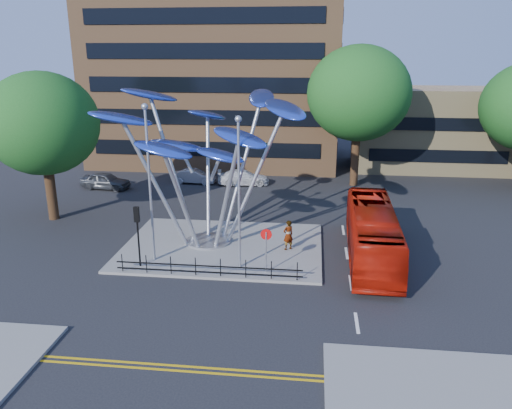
# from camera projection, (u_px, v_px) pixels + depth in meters

# --- Properties ---
(ground) EXTENTS (120.00, 120.00, 0.00)m
(ground) POSITION_uv_depth(u_px,v_px,m) (221.00, 294.00, 24.76)
(ground) COLOR black
(ground) RESTS_ON ground
(traffic_island) EXTENTS (12.00, 9.00, 0.15)m
(traffic_island) POSITION_uv_depth(u_px,v_px,m) (223.00, 247.00, 30.54)
(traffic_island) COLOR slate
(traffic_island) RESTS_ON ground
(pavement_right) EXTENTS (12.00, 6.00, 0.15)m
(pavement_right) POSITION_uv_depth(u_px,v_px,m) (503.00, 406.00, 16.88)
(pavement_right) COLOR slate
(pavement_right) RESTS_ON ground
(double_yellow_near) EXTENTS (40.00, 0.12, 0.01)m
(double_yellow_near) POSITION_uv_depth(u_px,v_px,m) (192.00, 367.00, 19.07)
(double_yellow_near) COLOR gold
(double_yellow_near) RESTS_ON ground
(double_yellow_far) EXTENTS (40.00, 0.12, 0.01)m
(double_yellow_far) POSITION_uv_depth(u_px,v_px,m) (191.00, 372.00, 18.78)
(double_yellow_far) COLOR gold
(double_yellow_far) RESTS_ON ground
(brick_tower) EXTENTS (25.00, 15.00, 30.00)m
(brick_tower) POSITION_uv_depth(u_px,v_px,m) (217.00, 15.00, 51.32)
(brick_tower) COLOR #8C613D
(brick_tower) RESTS_ON ground
(low_building_near) EXTENTS (15.00, 8.00, 8.00)m
(low_building_near) POSITION_uv_depth(u_px,v_px,m) (431.00, 129.00, 50.26)
(low_building_near) COLOR tan
(low_building_near) RESTS_ON ground
(tree_right) EXTENTS (8.80, 8.80, 12.11)m
(tree_right) POSITION_uv_depth(u_px,v_px,m) (359.00, 94.00, 42.36)
(tree_right) COLOR black
(tree_right) RESTS_ON ground
(tree_left) EXTENTS (7.60, 7.60, 10.32)m
(tree_left) POSITION_uv_depth(u_px,v_px,m) (42.00, 124.00, 33.77)
(tree_left) COLOR black
(tree_left) RESTS_ON ground
(leaf_sculpture) EXTENTS (12.72, 9.54, 9.51)m
(leaf_sculpture) POSITION_uv_depth(u_px,v_px,m) (205.00, 134.00, 29.28)
(leaf_sculpture) COLOR #9EA0A5
(leaf_sculpture) RESTS_ON traffic_island
(street_lamp_left) EXTENTS (0.36, 0.36, 8.80)m
(street_lamp_left) POSITION_uv_depth(u_px,v_px,m) (149.00, 170.00, 26.99)
(street_lamp_left) COLOR #9EA0A5
(street_lamp_left) RESTS_ON traffic_island
(street_lamp_right) EXTENTS (0.36, 0.36, 8.30)m
(street_lamp_right) POSITION_uv_depth(u_px,v_px,m) (239.00, 180.00, 26.04)
(street_lamp_right) COLOR #9EA0A5
(street_lamp_right) RESTS_ON traffic_island
(traffic_light_island) EXTENTS (0.28, 0.18, 3.42)m
(traffic_light_island) POSITION_uv_depth(u_px,v_px,m) (137.00, 224.00, 26.91)
(traffic_light_island) COLOR black
(traffic_light_island) RESTS_ON traffic_island
(no_entry_sign_island) EXTENTS (0.60, 0.10, 2.45)m
(no_entry_sign_island) POSITION_uv_depth(u_px,v_px,m) (266.00, 243.00, 26.39)
(no_entry_sign_island) COLOR #9EA0A5
(no_entry_sign_island) RESTS_ON traffic_island
(pedestrian_railing_front) EXTENTS (10.00, 0.06, 1.00)m
(pedestrian_railing_front) POSITION_uv_depth(u_px,v_px,m) (208.00, 269.00, 26.32)
(pedestrian_railing_front) COLOR black
(pedestrian_railing_front) RESTS_ON traffic_island
(red_bus) EXTENTS (2.88, 10.97, 3.04)m
(red_bus) POSITION_uv_depth(u_px,v_px,m) (372.00, 233.00, 28.69)
(red_bus) COLOR #A81507
(red_bus) RESTS_ON ground
(pedestrian) EXTENTS (0.80, 0.74, 1.83)m
(pedestrian) POSITION_uv_depth(u_px,v_px,m) (288.00, 235.00, 29.64)
(pedestrian) COLOR gray
(pedestrian) RESTS_ON traffic_island
(parked_car_left) EXTENTS (4.45, 2.21, 1.46)m
(parked_car_left) POSITION_uv_depth(u_px,v_px,m) (105.00, 181.00, 43.27)
(parked_car_left) COLOR #43464B
(parked_car_left) RESTS_ON ground
(parked_car_mid) EXTENTS (3.97, 1.56, 1.29)m
(parked_car_mid) POSITION_uv_depth(u_px,v_px,m) (194.00, 176.00, 45.15)
(parked_car_mid) COLOR #9A9CA2
(parked_car_mid) RESTS_ON ground
(parked_car_right) EXTENTS (4.83, 2.62, 1.33)m
(parked_car_right) POSITION_uv_depth(u_px,v_px,m) (243.00, 177.00, 44.62)
(parked_car_right) COLOR silver
(parked_car_right) RESTS_ON ground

